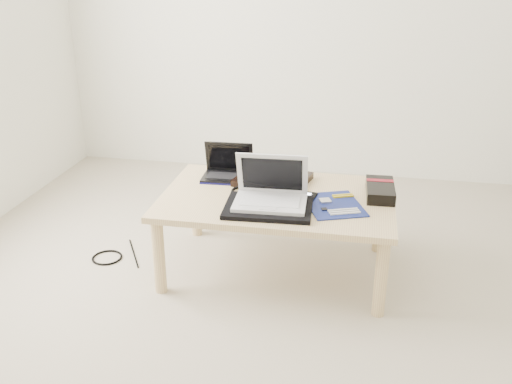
% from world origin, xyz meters
% --- Properties ---
extents(ground, '(4.00, 4.00, 0.00)m').
position_xyz_m(ground, '(0.00, 0.00, 0.00)').
color(ground, beige).
rests_on(ground, ground).
extents(coffee_table, '(1.10, 0.70, 0.40)m').
position_xyz_m(coffee_table, '(-0.27, 0.57, 0.35)').
color(coffee_table, '#DCC385').
rests_on(coffee_table, ground).
extents(book, '(0.39, 0.35, 0.03)m').
position_xyz_m(book, '(-0.32, 0.74, 0.42)').
color(book, black).
rests_on(book, coffee_table).
extents(netbook, '(0.26, 0.19, 0.18)m').
position_xyz_m(netbook, '(-0.56, 0.77, 0.44)').
color(netbook, black).
rests_on(netbook, coffee_table).
extents(tablet, '(0.28, 0.23, 0.01)m').
position_xyz_m(tablet, '(-0.22, 0.55, 0.41)').
color(tablet, black).
rests_on(tablet, coffee_table).
extents(remote, '(0.09, 0.23, 0.02)m').
position_xyz_m(remote, '(-0.18, 0.56, 0.41)').
color(remote, '#B7B8BC').
rests_on(remote, coffee_table).
extents(neoprene_sleeve, '(0.41, 0.31, 0.02)m').
position_xyz_m(neoprene_sleeve, '(-0.29, 0.41, 0.41)').
color(neoprene_sleeve, black).
rests_on(neoprene_sleeve, coffee_table).
extents(white_laptop, '(0.34, 0.25, 0.23)m').
position_xyz_m(white_laptop, '(-0.28, 0.45, 0.47)').
color(white_laptop, silver).
rests_on(white_laptop, neoprene_sleeve).
extents(motherboard, '(0.33, 0.36, 0.01)m').
position_xyz_m(motherboard, '(0.00, 0.51, 0.40)').
color(motherboard, navy).
rests_on(motherboard, coffee_table).
extents(gpu_box, '(0.14, 0.26, 0.06)m').
position_xyz_m(gpu_box, '(0.21, 0.67, 0.43)').
color(gpu_box, black).
rests_on(gpu_box, coffee_table).
extents(cable_coil, '(0.13, 0.13, 0.01)m').
position_xyz_m(cable_coil, '(-0.45, 0.59, 0.41)').
color(cable_coil, black).
rests_on(cable_coil, coffee_table).
extents(floor_cable_coil, '(0.17, 0.17, 0.01)m').
position_xyz_m(floor_cable_coil, '(-1.15, 0.51, 0.01)').
color(floor_cable_coil, black).
rests_on(floor_cable_coil, ground).
extents(floor_cable_trail, '(0.17, 0.28, 0.01)m').
position_xyz_m(floor_cable_trail, '(-1.04, 0.58, 0.00)').
color(floor_cable_trail, black).
rests_on(floor_cable_trail, ground).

